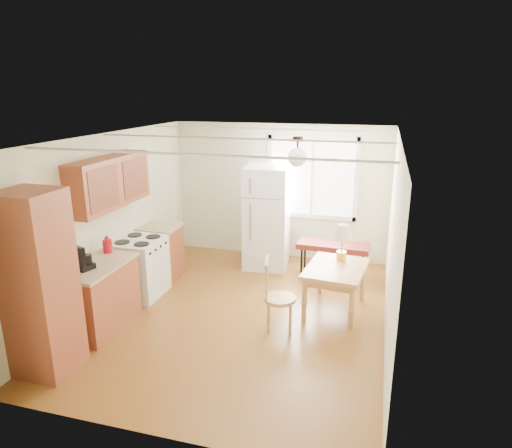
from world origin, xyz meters
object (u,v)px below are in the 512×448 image
at_px(refrigerator, 267,217).
at_px(dining_table, 336,273).
at_px(bench, 333,247).
at_px(chair, 273,290).

bearing_deg(refrigerator, dining_table, -49.73).
distance_m(bench, chair, 2.16).
height_order(refrigerator, chair, refrigerator).
distance_m(bench, dining_table, 1.32).
relative_size(refrigerator, dining_table, 1.60).
xyz_separation_m(refrigerator, chair, (0.64, -2.18, -0.35)).
relative_size(refrigerator, bench, 1.47).
bearing_deg(dining_table, refrigerator, 140.64).
distance_m(refrigerator, bench, 1.27).
relative_size(bench, chair, 1.27).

